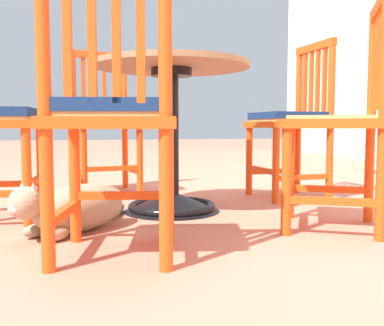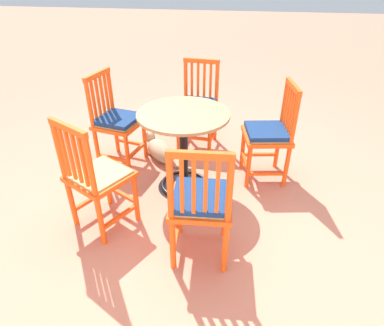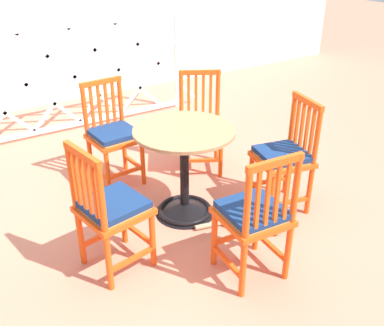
{
  "view_description": "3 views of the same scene",
  "coord_description": "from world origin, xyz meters",
  "px_view_note": "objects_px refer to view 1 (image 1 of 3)",
  "views": [
    {
      "loc": [
        2.24,
        -0.34,
        0.42
      ],
      "look_at": [
        -0.08,
        0.24,
        0.22
      ],
      "focal_mm": 41.33,
      "sensor_mm": 36.0,
      "label": 1
    },
    {
      "loc": [
        -0.35,
        2.53,
        1.79
      ],
      "look_at": [
        0.02,
        0.17,
        0.3
      ],
      "focal_mm": 30.86,
      "sensor_mm": 36.0,
      "label": 2
    },
    {
      "loc": [
        -1.44,
        -2.43,
        2.0
      ],
      "look_at": [
        0.24,
        0.2,
        0.37
      ],
      "focal_mm": 41.03,
      "sensor_mm": 36.0,
      "label": 3
    }
  ],
  "objects_px": {
    "tabby_cat": "(73,209)",
    "orange_chair_facing_out": "(292,122)",
    "cafe_table": "(172,154)",
    "orange_chair_near_fence": "(105,123)",
    "orange_chair_at_corner": "(339,123)",
    "orange_chair_by_planter": "(113,118)"
  },
  "relations": [
    {
      "from": "cafe_table",
      "to": "orange_chair_by_planter",
      "type": "relative_size",
      "value": 0.83
    },
    {
      "from": "cafe_table",
      "to": "orange_chair_at_corner",
      "type": "relative_size",
      "value": 0.83
    },
    {
      "from": "tabby_cat",
      "to": "orange_chair_facing_out",
      "type": "bearing_deg",
      "value": 115.66
    },
    {
      "from": "orange_chair_near_fence",
      "to": "tabby_cat",
      "type": "height_order",
      "value": "orange_chair_near_fence"
    },
    {
      "from": "orange_chair_by_planter",
      "to": "tabby_cat",
      "type": "distance_m",
      "value": 0.53
    },
    {
      "from": "orange_chair_by_planter",
      "to": "orange_chair_facing_out",
      "type": "height_order",
      "value": "same"
    },
    {
      "from": "orange_chair_near_fence",
      "to": "orange_chair_facing_out",
      "type": "relative_size",
      "value": 1.0
    },
    {
      "from": "orange_chair_near_fence",
      "to": "orange_chair_by_planter",
      "type": "bearing_deg",
      "value": -1.96
    },
    {
      "from": "orange_chair_at_corner",
      "to": "tabby_cat",
      "type": "distance_m",
      "value": 1.13
    },
    {
      "from": "orange_chair_near_fence",
      "to": "orange_chair_at_corner",
      "type": "bearing_deg",
      "value": 34.62
    },
    {
      "from": "orange_chair_by_planter",
      "to": "orange_chair_facing_out",
      "type": "xyz_separation_m",
      "value": [
        -0.96,
        1.11,
        0.0
      ]
    },
    {
      "from": "orange_chair_at_corner",
      "to": "tabby_cat",
      "type": "xyz_separation_m",
      "value": [
        -0.19,
        -1.06,
        -0.34
      ]
    },
    {
      "from": "orange_chair_facing_out",
      "to": "tabby_cat",
      "type": "xyz_separation_m",
      "value": [
        0.6,
        -1.24,
        -0.35
      ]
    },
    {
      "from": "orange_chair_at_corner",
      "to": "orange_chair_facing_out",
      "type": "bearing_deg",
      "value": 166.82
    },
    {
      "from": "orange_chair_near_fence",
      "to": "orange_chair_at_corner",
      "type": "height_order",
      "value": "same"
    },
    {
      "from": "cafe_table",
      "to": "orange_chair_near_fence",
      "type": "relative_size",
      "value": 0.83
    },
    {
      "from": "tabby_cat",
      "to": "cafe_table",
      "type": "bearing_deg",
      "value": 126.41
    },
    {
      "from": "orange_chair_by_planter",
      "to": "tabby_cat",
      "type": "relative_size",
      "value": 1.48
    },
    {
      "from": "orange_chair_facing_out",
      "to": "cafe_table",
      "type": "bearing_deg",
      "value": -72.1
    },
    {
      "from": "cafe_table",
      "to": "tabby_cat",
      "type": "bearing_deg",
      "value": -53.59
    },
    {
      "from": "orange_chair_facing_out",
      "to": "orange_chair_near_fence",
      "type": "bearing_deg",
      "value": -114.29
    },
    {
      "from": "cafe_table",
      "to": "orange_chair_facing_out",
      "type": "distance_m",
      "value": 0.83
    }
  ]
}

